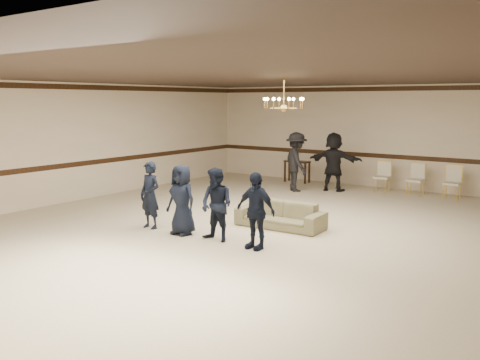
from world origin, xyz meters
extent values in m
cube|color=#C4B496|center=(0.00, 0.00, 0.00)|extent=(12.00, 14.00, 0.01)
cube|color=black|center=(0.00, 0.00, 3.20)|extent=(12.00, 14.00, 0.01)
cube|color=beige|center=(0.00, 7.00, 1.60)|extent=(12.00, 0.01, 3.20)
cube|color=beige|center=(-6.00, 0.00, 1.60)|extent=(0.01, 14.00, 3.20)
cube|color=black|center=(0.00, 6.99, 1.00)|extent=(12.00, 0.02, 0.14)
cube|color=black|center=(0.00, 6.99, 3.08)|extent=(12.00, 0.02, 0.14)
imported|color=black|center=(-2.10, -1.01, 0.72)|extent=(0.54, 0.37, 1.44)
imported|color=black|center=(-1.20, -1.01, 0.72)|extent=(0.73, 0.50, 1.44)
imported|color=black|center=(-0.30, -1.01, 0.72)|extent=(0.73, 0.58, 1.44)
imported|color=black|center=(0.60, -1.01, 0.72)|extent=(0.87, 0.41, 1.44)
imported|color=#75734E|center=(0.16, 0.63, 0.28)|extent=(1.94, 0.82, 0.56)
imported|color=black|center=(-1.79, 4.84, 0.89)|extent=(1.31, 1.24, 1.78)
imported|color=black|center=(-0.89, 5.54, 0.89)|extent=(1.70, 0.69, 1.78)
cube|color=#331B11|center=(-2.61, 6.38, 0.36)|extent=(0.89, 0.43, 0.73)
camera|label=1|loc=(5.73, -8.75, 2.71)|focal=38.67mm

